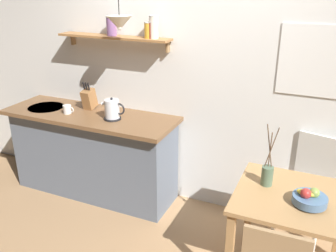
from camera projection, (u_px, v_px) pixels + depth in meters
name	position (u px, v px, depth m)	size (l,w,h in m)	color
ground_plane	(167.00, 230.00, 3.46)	(14.00, 14.00, 0.00)	#A87F56
back_wall	(215.00, 76.00, 3.43)	(6.80, 0.11, 2.70)	white
kitchen_counter	(94.00, 153.00, 3.93)	(1.83, 0.63, 0.92)	slate
wall_shelf	(126.00, 33.00, 3.47)	(1.18, 0.20, 0.34)	#9E6B3D
dining_table	(292.00, 210.00, 2.71)	(0.84, 0.78, 0.73)	tan
dining_chair_far	(309.00, 186.00, 3.18)	(0.50, 0.52, 0.97)	white
fruit_bowl	(309.00, 198.00, 2.55)	(0.24, 0.24, 0.13)	#51759E
twig_vase	(267.00, 174.00, 2.78)	(0.10, 0.09, 0.49)	#567056
electric_kettle	(112.00, 110.00, 3.55)	(0.25, 0.17, 0.22)	black
knife_block	(89.00, 98.00, 3.83)	(0.10, 0.17, 0.30)	#9E6B3D
coffee_mug_by_sink	(68.00, 109.00, 3.73)	(0.12, 0.08, 0.09)	white
pendant_lamp	(119.00, 23.00, 3.16)	(0.22, 0.22, 0.47)	black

